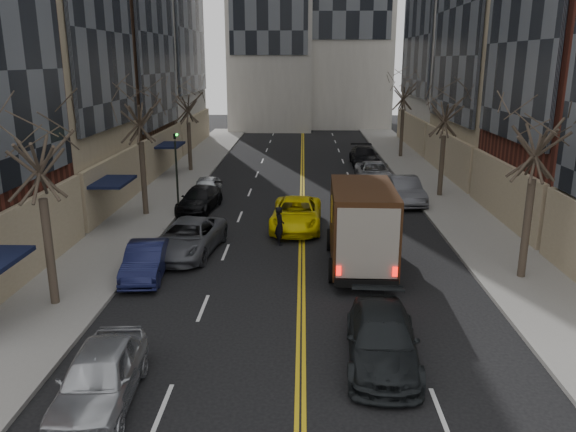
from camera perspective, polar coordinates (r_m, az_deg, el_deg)
name	(u,v)px	position (r m, az deg, el deg)	size (l,w,h in m)	color
sidewalk_left	(171,187)	(39.25, -11.81, 2.85)	(4.00, 66.00, 0.15)	slate
sidewalk_right	(435,189)	(39.24, 14.74, 2.67)	(4.00, 66.00, 0.15)	slate
tree_lf_near	(35,132)	(20.40, -24.33, 7.81)	(3.20, 3.20, 8.41)	#382D23
tree_lf_mid	(138,97)	(31.57, -15.01, 11.60)	(3.20, 3.20, 8.91)	#382D23
tree_lf_far	(187,94)	(44.21, -10.21, 12.14)	(3.20, 3.20, 8.12)	#382D23
tree_rt_near	(540,117)	(23.09, 24.20, 9.12)	(3.20, 3.20, 8.71)	#382D23
tree_rt_mid	(446,99)	(36.41, 15.80, 11.33)	(3.20, 3.20, 8.32)	#382D23
tree_rt_far	(404,81)	(51.05, 11.75, 13.30)	(3.20, 3.20, 9.11)	#382D23
traffic_signal	(176,161)	(33.58, -11.30, 5.53)	(0.29, 0.26, 4.70)	black
ups_truck	(361,226)	(23.64, 7.43, -1.00)	(2.84, 6.65, 3.61)	black
observer_sedan	(382,339)	(16.84, 9.53, -12.24)	(2.35, 5.10, 1.44)	black
taxi	(296,214)	(29.24, 0.85, 0.22)	(2.52, 5.47, 1.52)	yellow
pedestrian	(280,226)	(26.58, -0.86, -0.99)	(0.68, 0.45, 1.86)	black
parked_lf_a	(100,377)	(15.56, -18.56, -15.22)	(1.80, 4.48, 1.52)	#B3B6BB
parked_lf_b	(146,261)	(23.45, -14.24, -4.42)	(1.46, 4.18, 1.38)	#12163A
parked_lf_c	(188,238)	(25.78, -10.12, -2.19)	(2.49, 5.40, 1.50)	#4E4F56
parked_lf_d	(200,199)	(33.16, -8.97, 1.72)	(1.87, 4.61, 1.34)	black
parked_lf_e	(207,189)	(35.39, -8.27, 2.73)	(1.72, 4.28, 1.46)	#B6BBBF
parked_rt_a	(404,190)	(35.12, 11.72, 2.58)	(1.70, 4.87, 1.60)	#4A4B51
parked_rt_b	(374,173)	(40.41, 8.75, 4.34)	(2.48, 5.38, 1.50)	#ACAEB4
parked_rt_c	(364,156)	(47.26, 7.72, 6.03)	(2.15, 5.29, 1.53)	black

